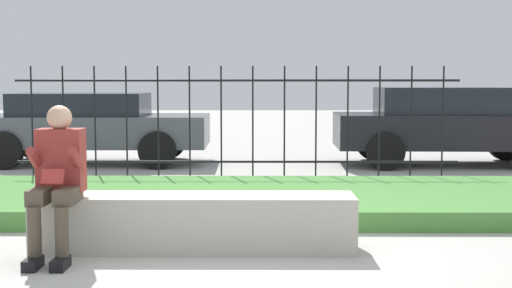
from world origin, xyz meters
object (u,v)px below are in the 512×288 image
Objects in this scene: car_parked_right at (447,124)px; car_parked_left at (89,125)px; stone_bench at (195,225)px; person_seated_reader at (58,174)px.

car_parked_left is at bearing 179.85° from car_parked_right.
person_seated_reader is (-1.12, -0.31, 0.49)m from stone_bench.
stone_bench is at bearing -119.80° from car_parked_right.
person_seated_reader is 7.05m from car_parked_left.
stone_bench is 1.26m from person_seated_reader.
person_seated_reader is 8.40m from car_parked_right.
person_seated_reader reaches higher than stone_bench.
car_parked_left is (-2.52, 6.61, 0.48)m from stone_bench.
stone_bench is at bearing 15.27° from person_seated_reader.
car_parked_right is at bearing -2.46° from car_parked_left.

